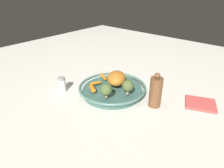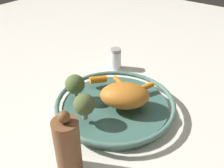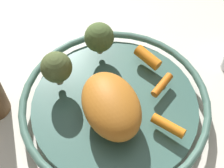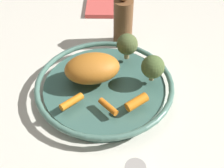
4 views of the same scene
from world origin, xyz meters
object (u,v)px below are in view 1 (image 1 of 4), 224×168
object	(u,v)px
serving_bowl	(112,89)
pepper_mill	(156,92)
salt_shaker	(62,85)
baby_carrot_right	(92,88)
broccoli_floret_edge	(128,86)
roast_chicken_piece	(117,78)
broccoli_floret_mid	(106,90)
baby_carrot_back	(95,83)
dish_towel	(200,104)
baby_carrot_near_rim	(103,77)

from	to	relation	value
serving_bowl	pepper_mill	bearing A→B (deg)	10.17
serving_bowl	salt_shaker	xyz separation A→B (m)	(-0.21, -0.15, 0.02)
baby_carrot_right	broccoli_floret_edge	world-z (taller)	broccoli_floret_edge
roast_chicken_piece	salt_shaker	distance (m)	0.29
serving_bowl	salt_shaker	bearing A→B (deg)	-143.56
serving_bowl	baby_carrot_right	distance (m)	0.11
broccoli_floret_mid	baby_carrot_right	bearing A→B (deg)	177.35
pepper_mill	baby_carrot_back	bearing A→B (deg)	-164.27
pepper_mill	broccoli_floret_edge	bearing A→B (deg)	-153.69
baby_carrot_back	dish_towel	world-z (taller)	baby_carrot_back
broccoli_floret_mid	roast_chicken_piece	bearing A→B (deg)	109.24
broccoli_floret_edge	broccoli_floret_mid	size ratio (longest dim) A/B	1.04
broccoli_floret_edge	salt_shaker	bearing A→B (deg)	-156.42
baby_carrot_back	broccoli_floret_edge	xyz separation A→B (m)	(0.18, 0.03, 0.04)
broccoli_floret_mid	broccoli_floret_edge	bearing A→B (deg)	57.35
roast_chicken_piece	baby_carrot_right	xyz separation A→B (m)	(-0.05, -0.13, -0.02)
baby_carrot_right	broccoli_floret_edge	xyz separation A→B (m)	(0.15, 0.08, 0.03)
baby_carrot_right	broccoli_floret_edge	bearing A→B (deg)	28.67
baby_carrot_back	salt_shaker	bearing A→B (deg)	-140.15
broccoli_floret_mid	baby_carrot_back	bearing A→B (deg)	155.52
baby_carrot_near_rim	baby_carrot_right	xyz separation A→B (m)	(0.05, -0.13, 0.00)
salt_shaker	baby_carrot_near_rim	bearing A→B (deg)	59.48
serving_bowl	roast_chicken_piece	xyz separation A→B (m)	(0.00, 0.03, 0.05)
baby_carrot_back	broccoli_floret_edge	size ratio (longest dim) A/B	0.74
baby_carrot_right	dish_towel	distance (m)	0.51
baby_carrot_right	baby_carrot_back	xyz separation A→B (m)	(-0.03, 0.05, -0.00)
baby_carrot_back	pepper_mill	world-z (taller)	pepper_mill
roast_chicken_piece	baby_carrot_near_rim	xyz separation A→B (m)	(-0.10, 0.00, -0.02)
serving_bowl	roast_chicken_piece	distance (m)	0.06
baby_carrot_near_rim	broccoli_floret_mid	xyz separation A→B (m)	(0.15, -0.14, 0.03)
baby_carrot_near_rim	dish_towel	distance (m)	0.50
serving_bowl	baby_carrot_right	xyz separation A→B (m)	(-0.04, -0.10, 0.03)
baby_carrot_back	salt_shaker	size ratio (longest dim) A/B	0.66
serving_bowl	baby_carrot_back	xyz separation A→B (m)	(-0.08, -0.04, 0.03)
roast_chicken_piece	broccoli_floret_edge	bearing A→B (deg)	-25.18
roast_chicken_piece	baby_carrot_back	world-z (taller)	roast_chicken_piece
broccoli_floret_edge	salt_shaker	distance (m)	0.35
baby_carrot_near_rim	dish_towel	world-z (taller)	baby_carrot_near_rim
serving_bowl	baby_carrot_near_rim	world-z (taller)	baby_carrot_near_rim
baby_carrot_right	dish_towel	bearing A→B (deg)	33.43
baby_carrot_back	pepper_mill	size ratio (longest dim) A/B	0.32
serving_bowl	salt_shaker	size ratio (longest dim) A/B	4.31
baby_carrot_right	broccoli_floret_edge	distance (m)	0.17
baby_carrot_back	pepper_mill	bearing A→B (deg)	15.73
baby_carrot_right	pepper_mill	bearing A→B (deg)	27.66
pepper_mill	dish_towel	world-z (taller)	pepper_mill
baby_carrot_near_rim	broccoli_floret_edge	bearing A→B (deg)	-14.55
baby_carrot_near_rim	serving_bowl	bearing A→B (deg)	-20.45
baby_carrot_back	dish_towel	bearing A→B (deg)	26.23
serving_bowl	roast_chicken_piece	size ratio (longest dim) A/B	2.56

